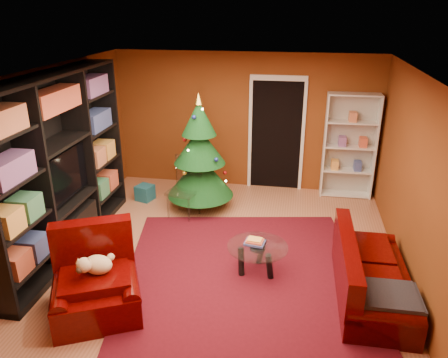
% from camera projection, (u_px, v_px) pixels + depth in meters
% --- Properties ---
extents(floor, '(5.00, 5.50, 0.05)m').
position_uv_depth(floor, '(219.00, 258.00, 6.31)').
color(floor, '#A86344').
rests_on(floor, ground).
extents(ceiling, '(5.00, 5.50, 0.05)m').
position_uv_depth(ceiling, '(218.00, 71.00, 5.33)').
color(ceiling, silver).
rests_on(ceiling, wall_back).
extents(wall_back, '(5.00, 0.05, 2.60)m').
position_uv_depth(wall_back, '(245.00, 122.00, 8.36)').
color(wall_back, brown).
rests_on(wall_back, ground).
extents(wall_left, '(0.05, 5.50, 2.60)m').
position_uv_depth(wall_left, '(45.00, 162.00, 6.23)').
color(wall_left, brown).
rests_on(wall_left, ground).
extents(wall_right, '(0.05, 5.50, 2.60)m').
position_uv_depth(wall_right, '(418.00, 185.00, 5.41)').
color(wall_right, brown).
rests_on(wall_right, ground).
extents(doorway, '(1.06, 0.60, 2.16)m').
position_uv_depth(doorway, '(276.00, 136.00, 8.31)').
color(doorway, black).
rests_on(doorway, floor).
extents(rug, '(3.74, 4.16, 0.02)m').
position_uv_depth(rug, '(244.00, 281.00, 5.73)').
color(rug, '#550C18').
rests_on(rug, floor).
extents(media_unit, '(0.55, 3.34, 2.55)m').
position_uv_depth(media_unit, '(58.00, 167.00, 6.10)').
color(media_unit, black).
rests_on(media_unit, floor).
extents(christmas_tree, '(1.54, 1.54, 2.07)m').
position_uv_depth(christmas_tree, '(200.00, 154.00, 7.46)').
color(christmas_tree, '#0E3F16').
rests_on(christmas_tree, floor).
extents(gift_box_teal, '(0.36, 0.36, 0.28)m').
position_uv_depth(gift_box_teal, '(145.00, 193.00, 8.09)').
color(gift_box_teal, '#155469').
rests_on(gift_box_teal, floor).
extents(gift_box_green, '(0.28, 0.28, 0.26)m').
position_uv_depth(gift_box_green, '(194.00, 195.00, 8.03)').
color(gift_box_green, '#2E743B').
rests_on(gift_box_green, floor).
extents(gift_box_red, '(0.25, 0.25, 0.24)m').
position_uv_depth(gift_box_red, '(202.00, 192.00, 8.16)').
color(gift_box_red, maroon).
rests_on(gift_box_red, floor).
extents(white_bookshelf, '(0.93, 0.34, 1.99)m').
position_uv_depth(white_bookshelf, '(349.00, 147.00, 7.98)').
color(white_bookshelf, white).
rests_on(white_bookshelf, floor).
extents(armchair, '(1.40, 1.40, 0.82)m').
position_uv_depth(armchair, '(95.00, 282.00, 5.03)').
color(armchair, '#370201').
rests_on(armchair, rug).
extents(dog, '(0.49, 0.44, 0.27)m').
position_uv_depth(dog, '(98.00, 265.00, 5.01)').
color(dog, beige).
rests_on(dog, armchair).
extents(sofa, '(0.83, 1.82, 0.78)m').
position_uv_depth(sofa, '(374.00, 270.00, 5.29)').
color(sofa, '#370201').
rests_on(sofa, rug).
extents(coffee_table, '(0.92, 0.92, 0.51)m').
position_uv_depth(coffee_table, '(257.00, 259.00, 5.85)').
color(coffee_table, gray).
rests_on(coffee_table, rug).
extents(acrylic_chair, '(0.58, 0.61, 0.93)m').
position_uv_depth(acrylic_chair, '(183.00, 191.00, 7.33)').
color(acrylic_chair, '#66605B').
rests_on(acrylic_chair, rug).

